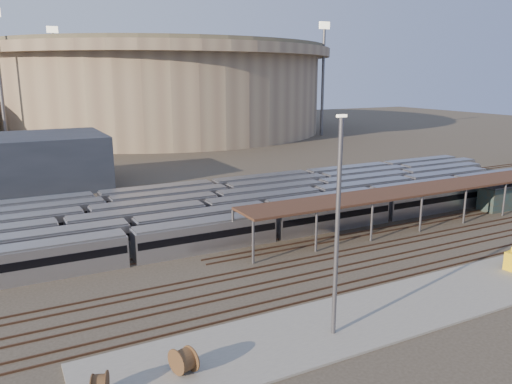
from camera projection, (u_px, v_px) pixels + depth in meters
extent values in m
plane|color=#383026|center=(318.00, 255.00, 59.33)|extent=(420.00, 420.00, 0.00)
cube|color=gray|center=(367.00, 317.00, 44.12)|extent=(50.00, 9.00, 0.20)
cube|color=#AEAEB3|center=(273.00, 225.00, 65.12)|extent=(112.00, 2.90, 3.60)
cube|color=#AEAEB3|center=(267.00, 216.00, 69.32)|extent=(112.00, 2.90, 3.60)
cube|color=#AEAEB3|center=(205.00, 216.00, 69.57)|extent=(112.00, 2.90, 3.60)
cube|color=#AEAEB3|center=(217.00, 206.00, 74.81)|extent=(112.00, 2.90, 3.60)
cube|color=#AEAEB3|center=(227.00, 197.00, 80.03)|extent=(112.00, 2.90, 3.60)
cube|color=#AEAEB3|center=(213.00, 192.00, 83.33)|extent=(112.00, 2.90, 3.60)
cylinder|color=#59585D|center=(253.00, 243.00, 56.28)|extent=(0.30, 0.30, 5.00)
cylinder|color=#59585D|center=(233.00, 230.00, 60.94)|extent=(0.30, 0.30, 5.00)
cylinder|color=#59585D|center=(316.00, 232.00, 60.14)|extent=(0.30, 0.30, 5.00)
cylinder|color=#59585D|center=(293.00, 220.00, 64.80)|extent=(0.30, 0.30, 5.00)
cylinder|color=#59585D|center=(372.00, 222.00, 64.00)|extent=(0.30, 0.30, 5.00)
cylinder|color=#59585D|center=(346.00, 212.00, 68.66)|extent=(0.30, 0.30, 5.00)
cylinder|color=#59585D|center=(421.00, 214.00, 67.85)|extent=(0.30, 0.30, 5.00)
cylinder|color=#59585D|center=(393.00, 205.00, 72.51)|extent=(0.30, 0.30, 5.00)
cylinder|color=#59585D|center=(465.00, 206.00, 71.71)|extent=(0.30, 0.30, 5.00)
cylinder|color=#59585D|center=(436.00, 198.00, 76.37)|extent=(0.30, 0.30, 5.00)
cylinder|color=#59585D|center=(504.00, 200.00, 75.57)|extent=(0.30, 0.30, 5.00)
cylinder|color=#59585D|center=(474.00, 192.00, 80.23)|extent=(0.30, 0.30, 5.00)
cylinder|color=#59585D|center=(509.00, 187.00, 84.08)|extent=(0.30, 0.30, 5.00)
cube|color=#382417|center=(430.00, 188.00, 71.50)|extent=(60.00, 6.00, 0.30)
cube|color=#4C3323|center=(326.00, 259.00, 57.80)|extent=(170.00, 0.12, 0.18)
cube|color=#4C3323|center=(319.00, 255.00, 59.10)|extent=(170.00, 0.12, 0.18)
cube|color=#4C3323|center=(348.00, 271.00, 54.35)|extent=(170.00, 0.12, 0.18)
cube|color=#4C3323|center=(339.00, 267.00, 55.65)|extent=(170.00, 0.12, 0.18)
cube|color=#4C3323|center=(372.00, 285.00, 50.90)|extent=(170.00, 0.12, 0.18)
cube|color=#4C3323|center=(363.00, 279.00, 52.19)|extent=(170.00, 0.12, 0.18)
cylinder|color=gray|center=(163.00, 93.00, 188.18)|extent=(116.00, 116.00, 28.00)
cylinder|color=gray|center=(161.00, 51.00, 184.62)|extent=(124.00, 124.00, 3.00)
cylinder|color=brown|center=(161.00, 45.00, 184.10)|extent=(120.00, 120.00, 1.50)
cylinder|color=#59585D|center=(1.00, 86.00, 136.62)|extent=(1.00, 1.00, 36.00)
cylinder|color=#59585D|center=(323.00, 83.00, 172.99)|extent=(1.00, 1.00, 36.00)
cube|color=#FFF2CC|center=(324.00, 25.00, 168.58)|extent=(4.00, 0.60, 2.40)
cylinder|color=#59585D|center=(57.00, 83.00, 188.77)|extent=(1.00, 1.00, 36.00)
cube|color=#FFF2CC|center=(52.00, 30.00, 184.36)|extent=(4.00, 0.60, 2.40)
cylinder|color=#533221|center=(184.00, 360.00, 35.44)|extent=(1.64, 2.19, 1.95)
cylinder|color=#59585D|center=(337.00, 231.00, 39.15)|extent=(0.36, 0.36, 17.69)
cube|color=#FFF2CC|center=(342.00, 116.00, 37.09)|extent=(0.80, 0.30, 0.20)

